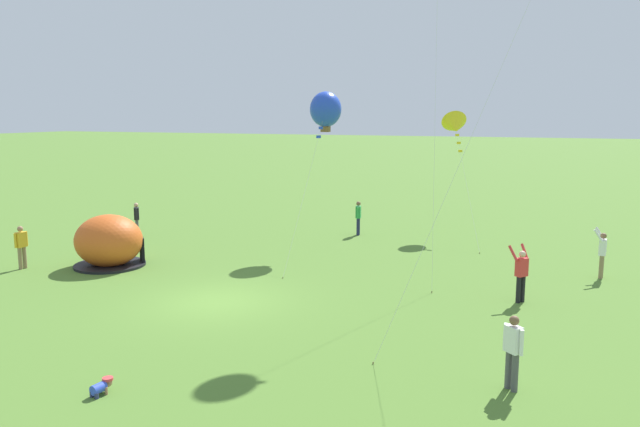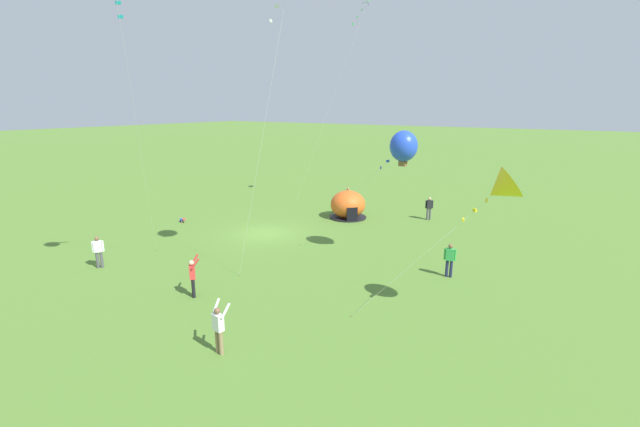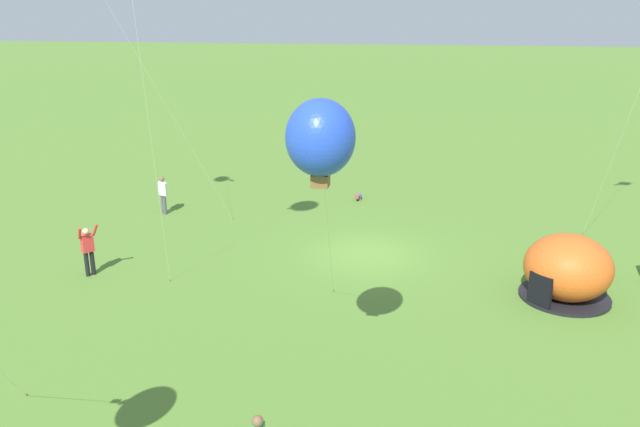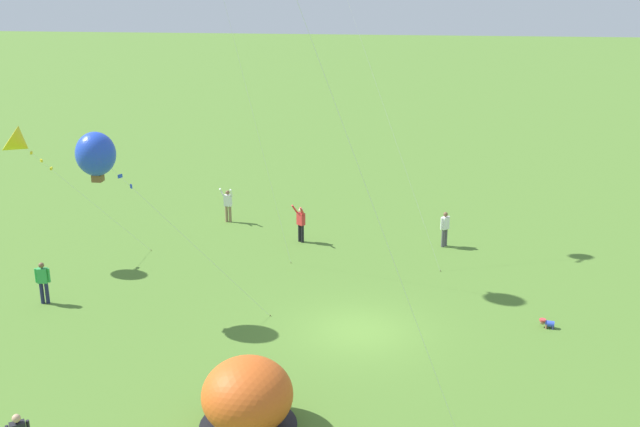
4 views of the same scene
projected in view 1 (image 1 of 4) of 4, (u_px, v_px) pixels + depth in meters
ground_plane at (217, 302)px, 20.43m from camera, size 300.00×300.00×0.00m
popup_tent at (109, 242)px, 25.06m from camera, size 2.81×2.81×2.10m
toddler_crawling at (102, 386)px, 13.69m from camera, size 0.30×0.55×0.32m
person_near_tent at (137, 218)px, 30.98m from camera, size 0.42×0.49×1.72m
person_watching_sky at (602, 252)px, 23.23m from camera, size 0.52×0.68×1.89m
person_with_toddler at (513, 349)px, 13.79m from camera, size 0.46×0.43×1.72m
person_far_back at (358, 216)px, 31.47m from camera, size 0.31×0.58×1.72m
person_center_field at (21, 245)px, 24.63m from camera, size 0.28×0.59×1.72m
person_arms_raised at (521, 272)px, 20.23m from camera, size 0.68×0.72×1.89m
kite_yellow at (455, 126)px, 31.72m from camera, size 2.96×5.73×6.24m
kite_blue at (326, 109)px, 28.15m from camera, size 1.43×6.83×7.08m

